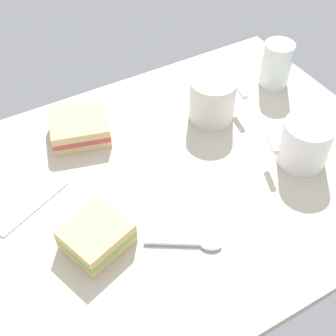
{
  "coord_description": "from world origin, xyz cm",
  "views": [
    {
      "loc": [
        27.86,
        48.8,
        64.83
      ],
      "look_at": [
        0.0,
        0.0,
        5.0
      ],
      "focal_mm": 48.6,
      "sensor_mm": 36.0,
      "label": 1
    }
  ],
  "objects_px": {
    "coffee_mug_black": "(213,99)",
    "paper_napkin": "(9,189)",
    "coffee_mug_milky": "(305,143)",
    "sandwich_side": "(80,127)",
    "glass_of_milk": "(276,65)",
    "spoon": "(196,245)",
    "sandwich_main": "(96,237)"
  },
  "relations": [
    {
      "from": "coffee_mug_black",
      "to": "paper_napkin",
      "type": "relative_size",
      "value": 0.8
    },
    {
      "from": "sandwich_side",
      "to": "paper_napkin",
      "type": "bearing_deg",
      "value": 22.96
    },
    {
      "from": "coffee_mug_black",
      "to": "paper_napkin",
      "type": "bearing_deg",
      "value": -1.26
    },
    {
      "from": "glass_of_milk",
      "to": "spoon",
      "type": "xyz_separation_m",
      "value": [
        0.39,
        0.29,
        -0.04
      ]
    },
    {
      "from": "sandwich_main",
      "to": "paper_napkin",
      "type": "distance_m",
      "value": 0.21
    },
    {
      "from": "coffee_mug_black",
      "to": "coffee_mug_milky",
      "type": "relative_size",
      "value": 1.03
    },
    {
      "from": "coffee_mug_milky",
      "to": "sandwich_side",
      "type": "xyz_separation_m",
      "value": [
        0.34,
        -0.27,
        -0.02
      ]
    },
    {
      "from": "coffee_mug_black",
      "to": "glass_of_milk",
      "type": "height_order",
      "value": "glass_of_milk"
    },
    {
      "from": "sandwich_side",
      "to": "paper_napkin",
      "type": "relative_size",
      "value": 0.9
    },
    {
      "from": "spoon",
      "to": "coffee_mug_milky",
      "type": "bearing_deg",
      "value": -166.68
    },
    {
      "from": "sandwich_side",
      "to": "coffee_mug_black",
      "type": "bearing_deg",
      "value": 162.92
    },
    {
      "from": "sandwich_side",
      "to": "spoon",
      "type": "height_order",
      "value": "sandwich_side"
    },
    {
      "from": "glass_of_milk",
      "to": "spoon",
      "type": "distance_m",
      "value": 0.49
    },
    {
      "from": "coffee_mug_black",
      "to": "glass_of_milk",
      "type": "xyz_separation_m",
      "value": [
        -0.19,
        -0.03,
        0.0
      ]
    },
    {
      "from": "coffee_mug_milky",
      "to": "sandwich_main",
      "type": "xyz_separation_m",
      "value": [
        0.42,
        -0.02,
        -0.02
      ]
    },
    {
      "from": "coffee_mug_milky",
      "to": "spoon",
      "type": "distance_m",
      "value": 0.29
    },
    {
      "from": "sandwich_main",
      "to": "glass_of_milk",
      "type": "xyz_separation_m",
      "value": [
        -0.53,
        -0.21,
        0.02
      ]
    },
    {
      "from": "paper_napkin",
      "to": "coffee_mug_black",
      "type": "bearing_deg",
      "value": 178.74
    },
    {
      "from": "coffee_mug_milky",
      "to": "glass_of_milk",
      "type": "height_order",
      "value": "glass_of_milk"
    },
    {
      "from": "spoon",
      "to": "paper_napkin",
      "type": "distance_m",
      "value": 0.35
    },
    {
      "from": "sandwich_side",
      "to": "glass_of_milk",
      "type": "bearing_deg",
      "value": 173.45
    },
    {
      "from": "coffee_mug_black",
      "to": "glass_of_milk",
      "type": "relative_size",
      "value": 1.19
    },
    {
      "from": "spoon",
      "to": "glass_of_milk",
      "type": "bearing_deg",
      "value": -143.54
    },
    {
      "from": "coffee_mug_black",
      "to": "sandwich_main",
      "type": "relative_size",
      "value": 1.0
    },
    {
      "from": "coffee_mug_milky",
      "to": "sandwich_side",
      "type": "distance_m",
      "value": 0.44
    },
    {
      "from": "coffee_mug_black",
      "to": "sandwich_side",
      "type": "xyz_separation_m",
      "value": [
        0.26,
        -0.08,
        -0.02
      ]
    },
    {
      "from": "coffee_mug_milky",
      "to": "paper_napkin",
      "type": "distance_m",
      "value": 0.55
    },
    {
      "from": "coffee_mug_milky",
      "to": "spoon",
      "type": "xyz_separation_m",
      "value": [
        0.28,
        0.07,
        -0.04
      ]
    },
    {
      "from": "spoon",
      "to": "coffee_mug_black",
      "type": "bearing_deg",
      "value": -127.9
    },
    {
      "from": "glass_of_milk",
      "to": "spoon",
      "type": "relative_size",
      "value": 0.87
    },
    {
      "from": "sandwich_main",
      "to": "sandwich_side",
      "type": "bearing_deg",
      "value": -106.38
    },
    {
      "from": "sandwich_side",
      "to": "paper_napkin",
      "type": "distance_m",
      "value": 0.18
    }
  ]
}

